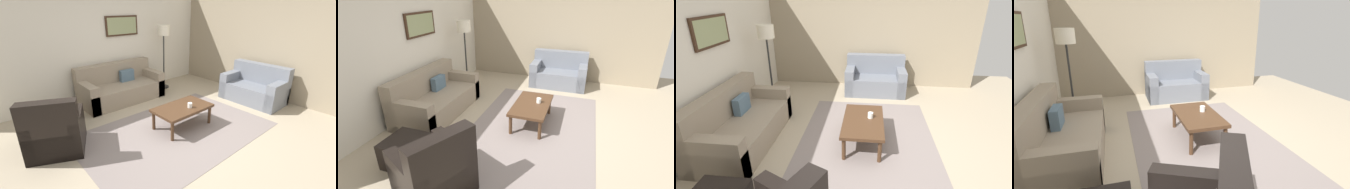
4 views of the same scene
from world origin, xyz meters
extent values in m
plane|color=tan|center=(0.00, 0.00, 0.00)|extent=(8.00, 8.00, 0.00)
cube|color=silver|center=(0.00, 2.60, 1.40)|extent=(6.00, 0.12, 2.80)
cube|color=gray|center=(3.00, 0.00, 1.40)|extent=(0.12, 5.20, 2.80)
cube|color=gray|center=(0.00, 0.00, 0.00)|extent=(3.45, 2.22, 0.01)
cube|color=gray|center=(0.04, 1.99, 0.21)|extent=(1.96, 0.93, 0.42)
cube|color=gray|center=(0.04, 2.33, 0.44)|extent=(1.96, 0.24, 0.88)
cube|color=gray|center=(-0.84, 1.99, 0.31)|extent=(0.20, 0.93, 0.62)
cube|color=gray|center=(0.92, 1.99, 0.31)|extent=(0.20, 0.93, 0.62)
cube|color=slate|center=(0.27, 2.11, 0.56)|extent=(0.36, 0.12, 0.28)
cube|color=slate|center=(2.39, -0.14, 0.21)|extent=(0.82, 1.40, 0.42)
cube|color=slate|center=(2.68, -0.14, 0.44)|extent=(0.24, 1.40, 0.88)
cube|color=slate|center=(2.39, 0.46, 0.31)|extent=(0.82, 0.20, 0.62)
cube|color=slate|center=(2.39, -0.74, 0.31)|extent=(0.82, 0.20, 0.62)
cylinder|color=#472D1C|center=(-0.27, -0.19, 0.18)|extent=(0.06, 0.06, 0.36)
cylinder|color=#472D1C|center=(0.71, -0.19, 0.18)|extent=(0.06, 0.06, 0.36)
cylinder|color=#472D1C|center=(-0.27, 0.33, 0.18)|extent=(0.06, 0.06, 0.36)
cylinder|color=#472D1C|center=(0.71, 0.33, 0.18)|extent=(0.06, 0.06, 0.36)
cube|color=#472D1C|center=(0.22, 0.07, 0.39)|extent=(1.10, 0.64, 0.05)
cylinder|color=white|center=(0.30, -0.04, 0.46)|extent=(0.09, 0.09, 0.09)
cylinder|color=black|center=(1.42, 2.05, 0.01)|extent=(0.28, 0.28, 0.03)
cylinder|color=#262626|center=(1.42, 2.05, 0.72)|extent=(0.04, 0.04, 1.45)
cylinder|color=beige|center=(1.42, 2.05, 1.58)|extent=(0.32, 0.32, 0.26)
cube|color=#382316|center=(0.46, 2.52, 1.72)|extent=(0.88, 0.04, 0.48)
cube|color=#919B6B|center=(0.46, 2.50, 1.72)|extent=(0.80, 0.01, 0.40)
camera|label=1|loc=(-2.58, -2.73, 2.19)|focal=24.61mm
camera|label=2|loc=(-3.73, -0.77, 2.35)|focal=25.54mm
camera|label=3|loc=(-3.17, 0.01, 2.29)|focal=25.83mm
camera|label=4|loc=(-3.29, 1.33, 1.85)|focal=26.78mm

